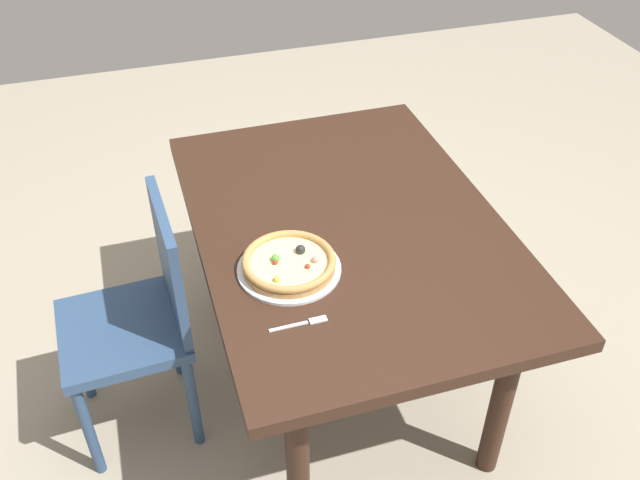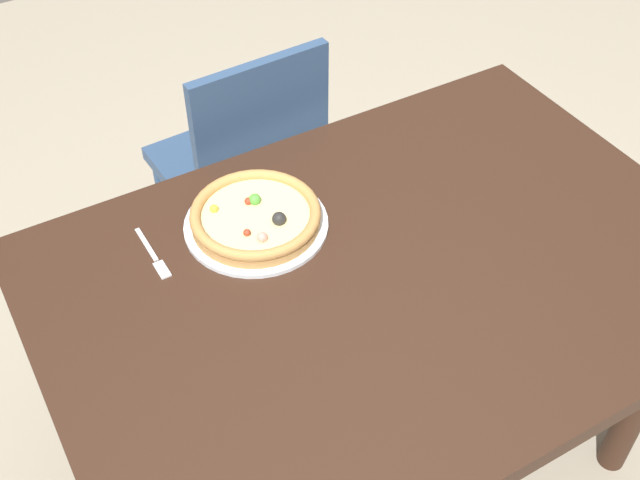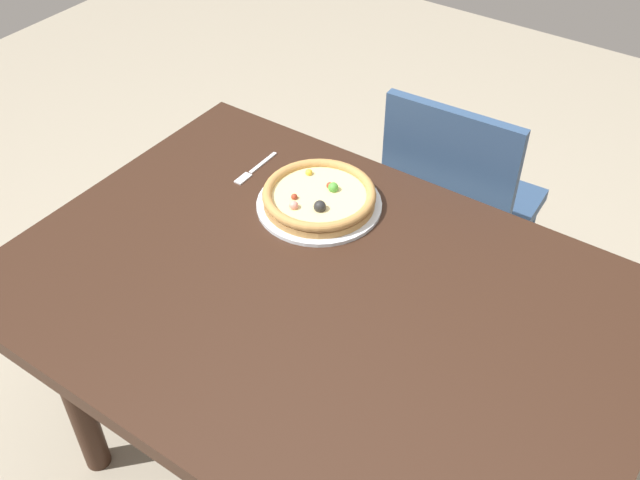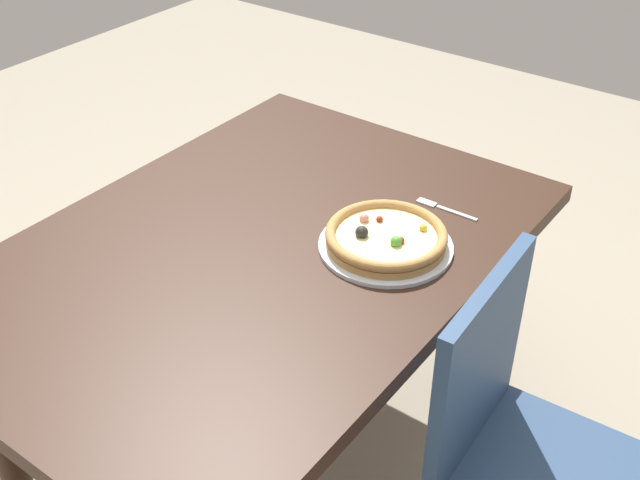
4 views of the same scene
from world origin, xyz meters
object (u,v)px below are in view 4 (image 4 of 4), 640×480
(dining_table, at_px, (256,276))
(fork, at_px, (442,208))
(chair_near, at_px, (522,456))
(plate, at_px, (386,246))
(pizza, at_px, (386,237))

(dining_table, bearing_deg, fork, -33.65)
(chair_near, bearing_deg, dining_table, -93.13)
(dining_table, height_order, fork, fork)
(chair_near, distance_m, fork, 0.64)
(plate, xyz_separation_m, pizza, (-0.00, 0.00, 0.03))
(dining_table, relative_size, plate, 4.49)
(pizza, distance_m, fork, 0.23)
(dining_table, relative_size, chair_near, 1.57)
(chair_near, xyz_separation_m, pizza, (0.18, 0.46, 0.26))
(chair_near, bearing_deg, pizza, -114.25)
(pizza, xyz_separation_m, fork, (0.23, -0.02, -0.03))
(chair_near, bearing_deg, plate, -114.28)
(chair_near, xyz_separation_m, plate, (0.18, 0.46, 0.23))
(pizza, bearing_deg, dining_table, 125.48)
(chair_near, height_order, pizza, chair_near)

